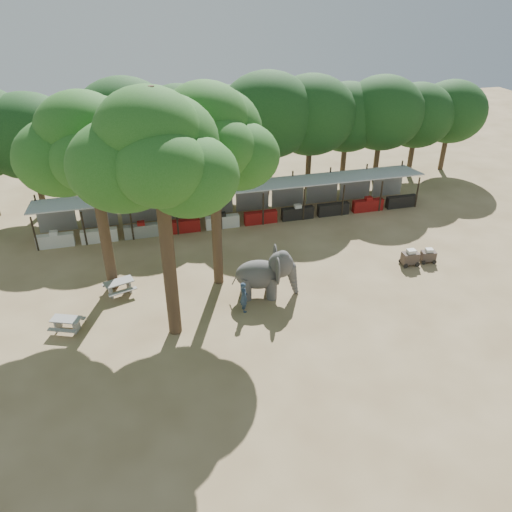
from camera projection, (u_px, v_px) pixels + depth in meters
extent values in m
plane|color=brown|center=(300.00, 336.00, 24.95)|extent=(100.00, 100.00, 0.00)
cube|color=#A5A7AD|center=(238.00, 187.00, 35.44)|extent=(28.00, 2.99, 0.39)
cylinder|color=#2D2319|center=(53.00, 232.00, 32.20)|extent=(0.12, 0.12, 2.40)
cylinder|color=#2D2319|center=(56.00, 212.00, 34.37)|extent=(0.12, 0.12, 2.80)
cube|color=silver|center=(55.00, 241.00, 32.79)|extent=(2.38, 0.50, 0.90)
cube|color=gray|center=(57.00, 218.00, 34.52)|extent=(2.52, 0.12, 2.00)
cylinder|color=#2D2319|center=(98.00, 227.00, 32.81)|extent=(0.12, 0.12, 2.40)
cylinder|color=#2D2319|center=(98.00, 208.00, 34.98)|extent=(0.12, 0.12, 2.80)
cube|color=silver|center=(99.00, 236.00, 33.40)|extent=(2.38, 0.50, 0.90)
cube|color=gray|center=(99.00, 213.00, 35.14)|extent=(2.52, 0.12, 2.00)
cylinder|color=#2D2319|center=(141.00, 223.00, 33.43)|extent=(0.12, 0.12, 2.40)
cylinder|color=#2D2319|center=(138.00, 204.00, 35.59)|extent=(0.12, 0.12, 2.80)
cube|color=gray|center=(142.00, 231.00, 34.01)|extent=(2.38, 0.50, 0.90)
cube|color=gray|center=(139.00, 209.00, 35.75)|extent=(2.52, 0.12, 2.00)
cylinder|color=#2D2319|center=(182.00, 218.00, 34.04)|extent=(0.12, 0.12, 2.40)
cylinder|color=#2D2319|center=(178.00, 200.00, 36.20)|extent=(0.12, 0.12, 2.80)
cube|color=maroon|center=(183.00, 226.00, 34.62)|extent=(2.38, 0.50, 0.90)
cube|color=gray|center=(178.00, 205.00, 36.36)|extent=(2.52, 0.12, 2.00)
cylinder|color=#2D2319|center=(223.00, 214.00, 34.65)|extent=(0.12, 0.12, 2.40)
cylinder|color=#2D2319|center=(215.00, 196.00, 36.81)|extent=(0.12, 0.12, 2.80)
cube|color=silver|center=(222.00, 222.00, 35.23)|extent=(2.38, 0.50, 0.90)
cube|color=gray|center=(216.00, 201.00, 36.97)|extent=(2.52, 0.12, 2.00)
cylinder|color=#2D2319|center=(262.00, 209.00, 35.26)|extent=(0.12, 0.12, 2.40)
cylinder|color=#2D2319|center=(252.00, 192.00, 37.43)|extent=(0.12, 0.12, 2.80)
cube|color=maroon|center=(261.00, 217.00, 35.85)|extent=(2.38, 0.50, 0.90)
cube|color=gray|center=(252.00, 198.00, 37.58)|extent=(2.52, 0.12, 2.00)
cylinder|color=#2D2319|center=(299.00, 205.00, 35.87)|extent=(0.12, 0.12, 2.40)
cylinder|color=#2D2319|center=(288.00, 189.00, 38.04)|extent=(0.12, 0.12, 2.80)
cube|color=black|center=(297.00, 213.00, 36.46)|extent=(2.38, 0.50, 0.90)
cube|color=gray|center=(288.00, 194.00, 38.20)|extent=(2.52, 0.12, 2.00)
cylinder|color=#2D2319|center=(335.00, 201.00, 36.49)|extent=(0.12, 0.12, 2.40)
cylinder|color=#2D2319|center=(322.00, 185.00, 38.65)|extent=(0.12, 0.12, 2.80)
cube|color=black|center=(333.00, 209.00, 37.07)|extent=(2.38, 0.50, 0.90)
cube|color=gray|center=(322.00, 190.00, 38.81)|extent=(2.52, 0.12, 2.00)
cylinder|color=#2D2319|center=(370.00, 197.00, 37.10)|extent=(0.12, 0.12, 2.40)
cylinder|color=#2D2319|center=(355.00, 182.00, 39.26)|extent=(0.12, 0.12, 2.80)
cube|color=maroon|center=(368.00, 205.00, 37.68)|extent=(2.38, 0.50, 0.90)
cube|color=gray|center=(355.00, 187.00, 39.42)|extent=(2.52, 0.12, 2.00)
cylinder|color=#2D2319|center=(404.00, 194.00, 37.71)|extent=(0.12, 0.12, 2.40)
cylinder|color=#2D2319|center=(388.00, 179.00, 39.87)|extent=(0.12, 0.12, 2.80)
cube|color=black|center=(401.00, 202.00, 38.29)|extent=(2.38, 0.50, 0.90)
cube|color=gray|center=(387.00, 184.00, 40.03)|extent=(2.52, 0.12, 2.00)
cylinder|color=#332316|center=(101.00, 215.00, 26.55)|extent=(0.60, 0.60, 9.20)
cone|color=#332316|center=(87.00, 129.00, 24.26)|extent=(0.57, 0.57, 2.88)
ellipsoid|color=#174B13|center=(63.00, 157.00, 24.89)|extent=(4.80, 4.80, 3.94)
ellipsoid|color=#174B13|center=(117.00, 166.00, 24.91)|extent=(4.20, 4.20, 3.44)
ellipsoid|color=#174B13|center=(94.00, 138.00, 25.61)|extent=(5.20, 5.20, 4.26)
ellipsoid|color=#174B13|center=(90.00, 159.00, 23.71)|extent=(3.80, 3.80, 3.12)
ellipsoid|color=#174B13|center=(80.00, 128.00, 24.35)|extent=(4.40, 4.40, 3.61)
cylinder|color=#332316|center=(167.00, 241.00, 22.72)|extent=(0.64, 0.64, 10.40)
cone|color=#332316|center=(155.00, 127.00, 20.12)|extent=(0.61, 0.61, 3.25)
ellipsoid|color=#174B13|center=(124.00, 165.00, 20.85)|extent=(4.80, 4.80, 3.94)
ellipsoid|color=#174B13|center=(190.00, 176.00, 20.86)|extent=(4.20, 4.20, 3.44)
ellipsoid|color=#174B13|center=(160.00, 142.00, 21.57)|extent=(5.20, 5.20, 4.26)
ellipsoid|color=#174B13|center=(161.00, 168.00, 19.66)|extent=(3.80, 3.80, 3.12)
ellipsoid|color=#174B13|center=(148.00, 130.00, 20.30)|extent=(4.40, 4.40, 3.61)
cylinder|color=#332316|center=(216.00, 207.00, 26.93)|extent=(0.56, 0.56, 9.60)
cone|color=#332316|center=(212.00, 118.00, 24.53)|extent=(0.53, 0.53, 3.00)
ellipsoid|color=#174B13|center=(185.00, 147.00, 25.20)|extent=(4.80, 4.80, 3.94)
ellipsoid|color=#174B13|center=(239.00, 156.00, 25.21)|extent=(4.20, 4.20, 3.44)
ellipsoid|color=#174B13|center=(212.00, 128.00, 25.92)|extent=(5.20, 5.20, 4.26)
ellipsoid|color=#174B13|center=(217.00, 148.00, 24.01)|extent=(3.80, 3.80, 3.12)
ellipsoid|color=#174B13|center=(205.00, 118.00, 24.65)|extent=(4.40, 4.40, 3.61)
cylinder|color=#332316|center=(0.00, 192.00, 36.30)|extent=(0.44, 0.44, 3.74)
cylinder|color=#332316|center=(48.00, 187.00, 37.03)|extent=(0.44, 0.44, 3.74)
ellipsoid|color=black|center=(37.00, 139.00, 35.21)|extent=(6.46, 5.95, 5.61)
cylinder|color=#332316|center=(95.00, 183.00, 37.76)|extent=(0.44, 0.44, 3.74)
ellipsoid|color=black|center=(86.00, 136.00, 35.93)|extent=(6.46, 5.95, 5.61)
cylinder|color=#332316|center=(139.00, 179.00, 38.49)|extent=(0.44, 0.44, 3.74)
ellipsoid|color=black|center=(134.00, 132.00, 36.66)|extent=(6.46, 5.95, 5.61)
cylinder|color=#332316|center=(183.00, 175.00, 39.22)|extent=(0.44, 0.44, 3.74)
ellipsoid|color=black|center=(179.00, 129.00, 37.39)|extent=(6.46, 5.95, 5.61)
cylinder|color=#332316|center=(224.00, 172.00, 39.95)|extent=(0.44, 0.44, 3.74)
ellipsoid|color=black|center=(223.00, 126.00, 38.12)|extent=(6.46, 5.95, 5.61)
cylinder|color=#332316|center=(264.00, 168.00, 40.67)|extent=(0.44, 0.44, 3.74)
ellipsoid|color=black|center=(264.00, 123.00, 38.85)|extent=(6.46, 5.95, 5.61)
cylinder|color=#332316|center=(303.00, 164.00, 41.40)|extent=(0.44, 0.44, 3.74)
ellipsoid|color=black|center=(305.00, 120.00, 39.58)|extent=(6.46, 5.95, 5.61)
cylinder|color=#332316|center=(340.00, 161.00, 42.13)|extent=(0.44, 0.44, 3.74)
ellipsoid|color=black|center=(344.00, 118.00, 40.31)|extent=(6.46, 5.95, 5.61)
cylinder|color=#332316|center=(376.00, 158.00, 42.86)|extent=(0.44, 0.44, 3.74)
ellipsoid|color=black|center=(381.00, 115.00, 41.04)|extent=(6.46, 5.95, 5.61)
cylinder|color=#332316|center=(411.00, 155.00, 43.59)|extent=(0.44, 0.44, 3.74)
ellipsoid|color=black|center=(418.00, 112.00, 41.76)|extent=(6.46, 5.95, 5.61)
cylinder|color=#332316|center=(445.00, 152.00, 44.32)|extent=(0.44, 0.44, 3.74)
ellipsoid|color=black|center=(453.00, 110.00, 42.49)|extent=(6.46, 5.95, 5.61)
ellipsoid|color=#403E3E|center=(259.00, 274.00, 27.49)|extent=(2.80, 1.96, 1.65)
cylinder|color=#403E3E|center=(246.00, 289.00, 27.43)|extent=(0.69, 0.69, 1.39)
cylinder|color=#403E3E|center=(246.00, 281.00, 28.11)|extent=(0.69, 0.69, 1.39)
cylinder|color=#403E3E|center=(272.00, 288.00, 27.51)|extent=(0.69, 0.69, 1.39)
cylinder|color=#403E3E|center=(270.00, 280.00, 28.19)|extent=(0.69, 0.69, 1.39)
ellipsoid|color=#403E3E|center=(281.00, 264.00, 27.26)|extent=(1.61, 1.39, 1.54)
ellipsoid|color=#403E3E|center=(278.00, 271.00, 26.58)|extent=(0.47, 1.28, 1.58)
ellipsoid|color=#403E3E|center=(275.00, 257.00, 27.87)|extent=(0.47, 1.28, 1.58)
cone|color=#403E3E|center=(294.00, 280.00, 27.83)|extent=(0.74, 0.74, 1.74)
imported|color=#26384C|center=(244.00, 297.00, 26.40)|extent=(0.47, 0.67, 1.77)
cube|color=gray|center=(66.00, 319.00, 25.02)|extent=(1.61, 1.18, 0.06)
cube|color=gray|center=(58.00, 324.00, 25.26)|extent=(0.31, 0.58, 0.68)
cube|color=gray|center=(76.00, 326.00, 25.15)|extent=(0.31, 0.58, 0.68)
cube|color=gray|center=(62.00, 330.00, 24.71)|extent=(1.45, 0.77, 0.05)
cube|color=gray|center=(72.00, 317.00, 25.63)|extent=(1.45, 0.77, 0.05)
cube|color=gray|center=(119.00, 282.00, 27.88)|extent=(1.74, 1.18, 0.06)
cube|color=gray|center=(110.00, 291.00, 27.83)|extent=(0.29, 0.64, 0.74)
cube|color=gray|center=(129.00, 285.00, 28.32)|extent=(0.29, 0.64, 0.74)
cube|color=gray|center=(123.00, 292.00, 27.61)|extent=(1.60, 0.72, 0.05)
cube|color=gray|center=(116.00, 282.00, 28.47)|extent=(1.60, 0.72, 0.05)
cube|color=#392C26|center=(410.00, 258.00, 30.74)|extent=(1.02, 0.64, 0.70)
cylinder|color=black|center=(406.00, 266.00, 30.56)|extent=(0.30, 0.07, 0.30)
cylinder|color=black|center=(418.00, 265.00, 30.71)|extent=(0.30, 0.07, 0.30)
cylinder|color=black|center=(401.00, 261.00, 31.12)|extent=(0.30, 0.07, 0.30)
cylinder|color=black|center=(413.00, 259.00, 31.27)|extent=(0.30, 0.07, 0.30)
cube|color=silver|center=(411.00, 251.00, 30.52)|extent=(0.51, 0.42, 0.25)
cube|color=#392C26|center=(428.00, 256.00, 31.07)|extent=(0.95, 0.67, 0.61)
cylinder|color=black|center=(424.00, 263.00, 30.96)|extent=(0.27, 0.10, 0.26)
cylinder|color=black|center=(435.00, 262.00, 31.00)|extent=(0.27, 0.10, 0.26)
cylinder|color=black|center=(420.00, 258.00, 31.45)|extent=(0.27, 0.10, 0.26)
cylinder|color=black|center=(431.00, 258.00, 31.50)|extent=(0.27, 0.10, 0.26)
cube|color=silver|center=(429.00, 250.00, 30.88)|extent=(0.49, 0.42, 0.22)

